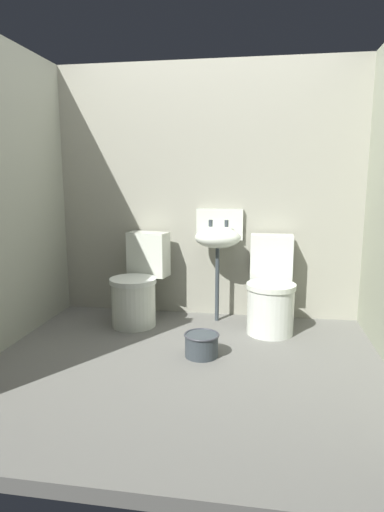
{
  "coord_description": "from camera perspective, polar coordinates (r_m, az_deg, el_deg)",
  "views": [
    {
      "loc": [
        0.5,
        -2.79,
        1.27
      ],
      "look_at": [
        0.0,
        0.27,
        0.7
      ],
      "focal_mm": 30.19,
      "sensor_mm": 36.0,
      "label": 1
    }
  ],
  "objects": [
    {
      "name": "bucket",
      "position": [
        3.15,
        1.28,
        -11.62
      ],
      "size": [
        0.26,
        0.26,
        0.17
      ],
      "color": "#353D42",
      "rests_on": "ground"
    },
    {
      "name": "wall_back",
      "position": [
        3.96,
        2.03,
        8.43
      ],
      "size": [
        3.14,
        0.1,
        2.27
      ],
      "primitive_type": "cube",
      "color": "gray",
      "rests_on": "ground"
    },
    {
      "name": "sink",
      "position": [
        3.77,
        3.47,
        2.55
      ],
      "size": [
        0.42,
        0.35,
        0.99
      ],
      "color": "#353D42",
      "rests_on": "ground"
    },
    {
      "name": "toilet_left",
      "position": [
        3.8,
        -7.15,
        -4.1
      ],
      "size": [
        0.49,
        0.65,
        0.78
      ],
      "rotation": [
        0.0,
        0.0,
        2.94
      ],
      "color": "silver",
      "rests_on": "ground"
    },
    {
      "name": "ground_plane",
      "position": [
        3.12,
        -0.83,
        -14.41
      ],
      "size": [
        3.14,
        2.59,
        0.08
      ],
      "primitive_type": "cube",
      "color": "#61615B"
    },
    {
      "name": "toilet_right",
      "position": [
        3.66,
        10.39,
        -4.79
      ],
      "size": [
        0.4,
        0.59,
        0.78
      ],
      "rotation": [
        0.0,
        0.0,
        3.13
      ],
      "color": "silver",
      "rests_on": "ground"
    }
  ]
}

